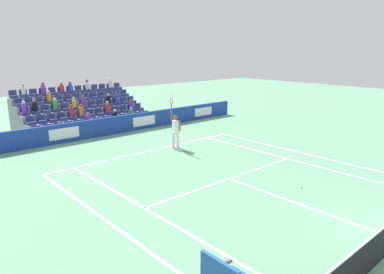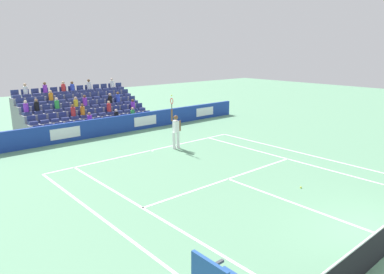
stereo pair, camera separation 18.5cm
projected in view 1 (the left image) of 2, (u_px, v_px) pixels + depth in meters
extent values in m
cube|color=white|center=(150.00, 151.00, 18.34)|extent=(10.97, 0.10, 0.01)
cube|color=white|center=(229.00, 179.00, 14.36)|extent=(8.23, 0.10, 0.01)
cube|color=white|center=(298.00, 204.00, 12.04)|extent=(0.10, 6.40, 0.01)
cube|color=white|center=(152.00, 213.00, 11.38)|extent=(0.10, 11.89, 0.01)
cube|color=white|center=(295.00, 161.00, 16.68)|extent=(0.10, 11.89, 0.01)
cube|color=white|center=(114.00, 227.00, 10.49)|extent=(0.10, 11.89, 0.01)
cube|color=white|center=(311.00, 155.00, 17.57)|extent=(0.10, 11.89, 0.01)
cube|color=white|center=(152.00, 151.00, 18.27)|extent=(0.10, 0.20, 0.01)
cube|color=#193899|center=(107.00, 126.00, 21.53)|extent=(21.37, 0.20, 1.09)
cube|color=white|center=(203.00, 112.00, 26.62)|extent=(1.71, 0.01, 0.61)
cube|color=white|center=(144.00, 121.00, 23.17)|extent=(1.71, 0.01, 0.61)
cube|color=white|center=(64.00, 133.00, 19.73)|extent=(1.71, 0.01, 0.61)
cylinder|color=white|center=(178.00, 140.00, 18.69)|extent=(0.16, 0.16, 0.90)
cylinder|color=white|center=(174.00, 140.00, 18.58)|extent=(0.16, 0.16, 0.90)
cube|color=white|center=(178.00, 147.00, 18.79)|extent=(0.17, 0.28, 0.08)
cube|color=white|center=(174.00, 148.00, 18.68)|extent=(0.17, 0.28, 0.08)
cube|color=white|center=(175.00, 126.00, 18.46)|extent=(0.29, 0.40, 0.60)
sphere|color=brown|center=(175.00, 118.00, 18.34)|extent=(0.24, 0.24, 0.24)
cylinder|color=brown|center=(171.00, 115.00, 18.20)|extent=(0.09, 0.09, 0.62)
cylinder|color=brown|center=(180.00, 126.00, 18.51)|extent=(0.09, 0.09, 0.56)
cylinder|color=black|center=(171.00, 107.00, 18.09)|extent=(0.04, 0.04, 0.28)
torus|color=red|center=(171.00, 101.00, 18.03)|extent=(0.09, 0.31, 0.31)
sphere|color=#D1E533|center=(171.00, 96.00, 17.96)|extent=(0.07, 0.07, 0.07)
cube|color=#474C54|center=(219.00, 267.00, 5.33)|extent=(0.56, 0.05, 0.04)
cube|color=gray|center=(99.00, 129.00, 22.39)|extent=(8.06, 0.95, 0.42)
cube|color=navy|center=(147.00, 117.00, 24.72)|extent=(0.48, 0.44, 0.20)
cube|color=navy|center=(145.00, 113.00, 24.80)|extent=(0.48, 0.04, 0.30)
cube|color=navy|center=(140.00, 118.00, 24.32)|extent=(0.48, 0.44, 0.20)
cube|color=navy|center=(138.00, 114.00, 24.40)|extent=(0.48, 0.04, 0.30)
cube|color=navy|center=(132.00, 119.00, 23.92)|extent=(0.48, 0.44, 0.20)
cube|color=navy|center=(130.00, 115.00, 24.00)|extent=(0.48, 0.04, 0.30)
cube|color=navy|center=(124.00, 120.00, 23.52)|extent=(0.48, 0.44, 0.20)
cube|color=navy|center=(122.00, 116.00, 23.60)|extent=(0.48, 0.04, 0.30)
cube|color=navy|center=(116.00, 121.00, 23.12)|extent=(0.48, 0.44, 0.20)
cube|color=navy|center=(114.00, 117.00, 23.20)|extent=(0.48, 0.04, 0.30)
cube|color=navy|center=(107.00, 123.00, 22.72)|extent=(0.48, 0.44, 0.20)
cube|color=navy|center=(105.00, 118.00, 22.80)|extent=(0.48, 0.04, 0.30)
cube|color=navy|center=(98.00, 124.00, 22.32)|extent=(0.48, 0.44, 0.20)
cube|color=navy|center=(97.00, 120.00, 22.40)|extent=(0.48, 0.04, 0.30)
cube|color=navy|center=(89.00, 125.00, 21.92)|extent=(0.48, 0.44, 0.20)
cube|color=navy|center=(87.00, 121.00, 22.00)|extent=(0.48, 0.04, 0.30)
cube|color=navy|center=(80.00, 127.00, 21.52)|extent=(0.48, 0.44, 0.20)
cube|color=navy|center=(78.00, 122.00, 21.60)|extent=(0.48, 0.04, 0.30)
cube|color=navy|center=(70.00, 128.00, 21.12)|extent=(0.48, 0.44, 0.20)
cube|color=navy|center=(68.00, 124.00, 21.20)|extent=(0.48, 0.04, 0.30)
cube|color=navy|center=(59.00, 130.00, 20.72)|extent=(0.48, 0.44, 0.20)
cube|color=navy|center=(58.00, 125.00, 20.80)|extent=(0.48, 0.04, 0.30)
cube|color=navy|center=(49.00, 131.00, 20.32)|extent=(0.48, 0.44, 0.20)
cube|color=navy|center=(47.00, 127.00, 20.40)|extent=(0.48, 0.04, 0.30)
cube|color=navy|center=(38.00, 133.00, 19.92)|extent=(0.48, 0.44, 0.20)
cube|color=navy|center=(36.00, 128.00, 20.00)|extent=(0.48, 0.04, 0.30)
cube|color=gray|center=(92.00, 123.00, 23.03)|extent=(8.06, 0.95, 0.84)
cube|color=navy|center=(139.00, 109.00, 25.30)|extent=(0.48, 0.44, 0.20)
cube|color=navy|center=(138.00, 105.00, 25.39)|extent=(0.48, 0.04, 0.30)
cube|color=navy|center=(132.00, 110.00, 24.90)|extent=(0.48, 0.44, 0.20)
cube|color=navy|center=(130.00, 106.00, 24.99)|extent=(0.48, 0.04, 0.30)
cube|color=navy|center=(124.00, 111.00, 24.50)|extent=(0.48, 0.44, 0.20)
cube|color=navy|center=(123.00, 107.00, 24.59)|extent=(0.48, 0.04, 0.30)
cube|color=navy|center=(116.00, 112.00, 24.10)|extent=(0.48, 0.44, 0.20)
cube|color=navy|center=(115.00, 108.00, 24.19)|extent=(0.48, 0.04, 0.30)
cube|color=navy|center=(108.00, 113.00, 23.70)|extent=(0.48, 0.44, 0.20)
cube|color=navy|center=(107.00, 109.00, 23.79)|extent=(0.48, 0.04, 0.30)
cube|color=navy|center=(100.00, 114.00, 23.30)|extent=(0.48, 0.44, 0.20)
cube|color=navy|center=(98.00, 110.00, 23.39)|extent=(0.48, 0.04, 0.30)
cube|color=navy|center=(91.00, 115.00, 22.90)|extent=(0.48, 0.44, 0.20)
cube|color=navy|center=(89.00, 111.00, 22.99)|extent=(0.48, 0.04, 0.30)
cube|color=navy|center=(82.00, 117.00, 22.50)|extent=(0.48, 0.44, 0.20)
cube|color=navy|center=(80.00, 112.00, 22.59)|extent=(0.48, 0.04, 0.30)
cube|color=navy|center=(72.00, 118.00, 22.10)|extent=(0.48, 0.44, 0.20)
cube|color=navy|center=(71.00, 113.00, 22.19)|extent=(0.48, 0.04, 0.30)
cube|color=navy|center=(63.00, 119.00, 21.70)|extent=(0.48, 0.44, 0.20)
cube|color=navy|center=(61.00, 115.00, 21.79)|extent=(0.48, 0.04, 0.30)
cube|color=navy|center=(53.00, 120.00, 21.30)|extent=(0.48, 0.44, 0.20)
cube|color=navy|center=(51.00, 116.00, 21.39)|extent=(0.48, 0.04, 0.30)
cube|color=navy|center=(42.00, 122.00, 20.90)|extent=(0.48, 0.44, 0.20)
cube|color=navy|center=(41.00, 117.00, 20.99)|extent=(0.48, 0.04, 0.30)
cube|color=navy|center=(31.00, 123.00, 20.50)|extent=(0.48, 0.44, 0.20)
cube|color=navy|center=(30.00, 118.00, 20.59)|extent=(0.48, 0.04, 0.30)
cube|color=gray|center=(85.00, 118.00, 23.67)|extent=(8.06, 0.95, 1.26)
cube|color=navy|center=(132.00, 102.00, 25.89)|extent=(0.48, 0.44, 0.20)
cube|color=navy|center=(130.00, 98.00, 25.97)|extent=(0.48, 0.04, 0.30)
cube|color=navy|center=(125.00, 103.00, 25.49)|extent=(0.48, 0.44, 0.20)
cube|color=navy|center=(123.00, 99.00, 25.57)|extent=(0.48, 0.04, 0.30)
cube|color=navy|center=(117.00, 104.00, 25.09)|extent=(0.48, 0.44, 0.20)
cube|color=navy|center=(115.00, 100.00, 25.17)|extent=(0.48, 0.04, 0.30)
cube|color=navy|center=(109.00, 104.00, 24.69)|extent=(0.48, 0.44, 0.20)
cube|color=navy|center=(108.00, 101.00, 24.77)|extent=(0.48, 0.04, 0.30)
cube|color=navy|center=(101.00, 105.00, 24.29)|extent=(0.48, 0.44, 0.20)
cube|color=navy|center=(99.00, 101.00, 24.37)|extent=(0.48, 0.04, 0.30)
cube|color=navy|center=(93.00, 106.00, 23.89)|extent=(0.48, 0.44, 0.20)
cube|color=navy|center=(91.00, 102.00, 23.97)|extent=(0.48, 0.04, 0.30)
cube|color=navy|center=(84.00, 107.00, 23.49)|extent=(0.48, 0.44, 0.20)
cube|color=navy|center=(82.00, 103.00, 23.58)|extent=(0.48, 0.04, 0.30)
cube|color=navy|center=(75.00, 108.00, 23.09)|extent=(0.48, 0.44, 0.20)
cube|color=navy|center=(73.00, 104.00, 23.18)|extent=(0.48, 0.04, 0.30)
cube|color=navy|center=(66.00, 109.00, 22.69)|extent=(0.48, 0.44, 0.20)
cube|color=navy|center=(64.00, 105.00, 22.78)|extent=(0.48, 0.04, 0.30)
cube|color=navy|center=(56.00, 110.00, 22.29)|extent=(0.48, 0.44, 0.20)
cube|color=navy|center=(55.00, 106.00, 22.38)|extent=(0.48, 0.04, 0.30)
cube|color=navy|center=(46.00, 111.00, 21.89)|extent=(0.48, 0.44, 0.20)
cube|color=navy|center=(45.00, 107.00, 21.98)|extent=(0.48, 0.04, 0.30)
cube|color=navy|center=(36.00, 113.00, 21.49)|extent=(0.48, 0.44, 0.20)
cube|color=navy|center=(34.00, 108.00, 21.58)|extent=(0.48, 0.04, 0.30)
cube|color=navy|center=(25.00, 114.00, 21.09)|extent=(0.48, 0.44, 0.20)
cube|color=navy|center=(24.00, 109.00, 21.18)|extent=(0.48, 0.04, 0.30)
cube|color=gray|center=(78.00, 113.00, 24.31)|extent=(8.06, 0.95, 1.68)
cube|color=navy|center=(125.00, 95.00, 26.48)|extent=(0.48, 0.44, 0.20)
cube|color=navy|center=(123.00, 91.00, 26.56)|extent=(0.48, 0.04, 0.30)
cube|color=navy|center=(118.00, 96.00, 26.08)|extent=(0.48, 0.44, 0.20)
cube|color=navy|center=(116.00, 92.00, 26.16)|extent=(0.48, 0.04, 0.30)
cube|color=navy|center=(110.00, 96.00, 25.68)|extent=(0.48, 0.44, 0.20)
cube|color=navy|center=(108.00, 93.00, 25.76)|extent=(0.48, 0.04, 0.30)
cube|color=navy|center=(102.00, 97.00, 25.28)|extent=(0.48, 0.44, 0.20)
cube|color=navy|center=(101.00, 93.00, 25.36)|extent=(0.48, 0.04, 0.30)
cube|color=navy|center=(94.00, 98.00, 24.88)|extent=(0.48, 0.44, 0.20)
cube|color=navy|center=(93.00, 94.00, 24.96)|extent=(0.48, 0.04, 0.30)
cube|color=navy|center=(86.00, 99.00, 24.48)|extent=(0.48, 0.44, 0.20)
cube|color=navy|center=(84.00, 95.00, 24.56)|extent=(0.48, 0.04, 0.30)
cube|color=navy|center=(77.00, 99.00, 24.08)|extent=(0.48, 0.44, 0.20)
cube|color=navy|center=(76.00, 96.00, 24.16)|extent=(0.48, 0.04, 0.30)
cube|color=navy|center=(68.00, 100.00, 23.68)|extent=(0.48, 0.44, 0.20)
cube|color=navy|center=(67.00, 96.00, 23.76)|extent=(0.48, 0.04, 0.30)
cube|color=navy|center=(59.00, 101.00, 23.28)|extent=(0.48, 0.44, 0.20)
cube|color=navy|center=(58.00, 97.00, 23.36)|extent=(0.48, 0.04, 0.30)
cube|color=navy|center=(50.00, 102.00, 22.88)|extent=(0.48, 0.44, 0.20)
cube|color=navy|center=(48.00, 98.00, 22.96)|extent=(0.48, 0.04, 0.30)
cube|color=navy|center=(40.00, 103.00, 22.48)|extent=(0.48, 0.44, 0.20)
cube|color=navy|center=(39.00, 99.00, 22.56)|extent=(0.48, 0.04, 0.30)
cube|color=navy|center=(30.00, 104.00, 22.08)|extent=(0.48, 0.44, 0.20)
cube|color=navy|center=(28.00, 100.00, 22.16)|extent=(0.48, 0.04, 0.30)
cube|color=navy|center=(19.00, 105.00, 21.68)|extent=(0.48, 0.44, 0.20)
cube|color=navy|center=(18.00, 101.00, 21.76)|extent=(0.48, 0.04, 0.30)
cube|color=gray|center=(72.00, 108.00, 24.94)|extent=(8.06, 0.95, 2.10)
cube|color=navy|center=(118.00, 88.00, 27.06)|extent=(0.48, 0.44, 0.20)
cube|color=navy|center=(117.00, 85.00, 27.15)|extent=(0.48, 0.04, 0.30)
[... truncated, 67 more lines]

